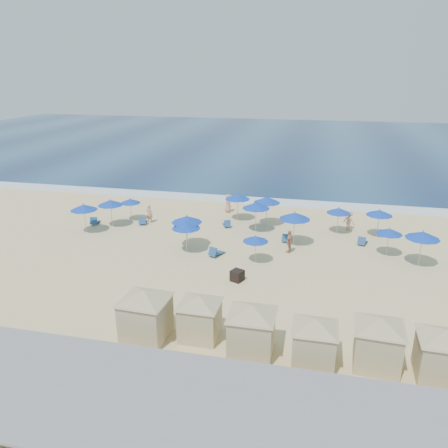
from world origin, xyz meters
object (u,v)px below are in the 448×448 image
at_px(umbrella_13, 187,219).
at_px(umbrella_8, 295,216).
at_px(umbrella_2, 130,201).
at_px(umbrella_10, 379,213).
at_px(umbrella_0, 110,203).
at_px(umbrella_9, 339,210).
at_px(cabana_0, 145,308).
at_px(cabana_4, 379,336).
at_px(umbrella_12, 389,231).
at_px(trash_bin, 237,276).
at_px(beachgoer_0, 150,214).
at_px(cabana_2, 252,323).
at_px(umbrella_3, 186,225).
at_px(umbrella_11, 423,235).
at_px(umbrella_5, 256,205).
at_px(umbrella_6, 256,239).
at_px(beachgoer_2, 349,221).
at_px(umbrella_1, 84,207).
at_px(beachgoer_1, 289,241).
at_px(umbrella_7, 267,200).
at_px(beachgoer_3, 228,203).
at_px(cabana_3, 315,335).
at_px(umbrella_4, 238,197).
at_px(cabana_5, 443,348).
at_px(cabana_1, 200,311).

bearing_deg(umbrella_13, umbrella_8, 16.43).
relative_size(umbrella_2, umbrella_10, 0.87).
distance_m(umbrella_0, umbrella_9, 18.99).
xyz_separation_m(cabana_0, umbrella_0, (-9.23, 14.84, 0.47)).
bearing_deg(cabana_4, umbrella_12, 81.31).
relative_size(trash_bin, umbrella_10, 0.30).
xyz_separation_m(umbrella_8, beachgoer_0, (-12.72, 2.53, -1.55)).
xyz_separation_m(umbrella_8, umbrella_9, (3.33, 3.40, -0.40)).
bearing_deg(umbrella_9, cabana_0, -118.88).
height_order(cabana_2, cabana_4, cabana_2).
xyz_separation_m(trash_bin, umbrella_3, (-4.52, 3.74, 1.73)).
bearing_deg(umbrella_2, umbrella_9, 2.12).
bearing_deg(umbrella_10, umbrella_11, -66.66).
relative_size(umbrella_5, umbrella_6, 1.27).
height_order(umbrella_3, beachgoer_2, umbrella_3).
relative_size(cabana_0, umbrella_13, 1.76).
bearing_deg(umbrella_1, beachgoer_1, -1.81).
bearing_deg(umbrella_7, umbrella_6, -88.01).
distance_m(umbrella_1, umbrella_8, 16.94).
bearing_deg(beachgoer_3, trash_bin, 156.44).
bearing_deg(umbrella_3, cabana_3, -49.53).
distance_m(umbrella_3, umbrella_5, 6.94).
xyz_separation_m(cabana_0, umbrella_2, (-8.30, 16.72, 0.13)).
distance_m(umbrella_5, umbrella_6, 6.25).
xyz_separation_m(umbrella_0, umbrella_4, (10.17, 4.01, 0.06)).
height_order(umbrella_2, umbrella_9, umbrella_9).
height_order(umbrella_0, umbrella_2, umbrella_0).
height_order(cabana_0, umbrella_13, cabana_0).
distance_m(umbrella_10, beachgoer_1, 8.24).
bearing_deg(umbrella_5, umbrella_2, 177.91).
relative_size(umbrella_6, umbrella_7, 0.78).
bearing_deg(umbrella_8, umbrella_10, 26.63).
relative_size(umbrella_7, umbrella_12, 1.23).
bearing_deg(umbrella_2, umbrella_10, 1.32).
distance_m(umbrella_6, beachgoer_3, 11.68).
xyz_separation_m(umbrella_1, beachgoer_1, (16.72, -0.53, -1.32)).
distance_m(umbrella_8, umbrella_9, 4.78).
bearing_deg(beachgoer_3, umbrella_0, 86.60).
bearing_deg(umbrella_4, beachgoer_3, 121.87).
xyz_separation_m(cabana_4, umbrella_12, (2.02, 13.24, 0.31)).
bearing_deg(umbrella_11, umbrella_0, 173.42).
bearing_deg(umbrella_2, umbrella_7, 6.31).
xyz_separation_m(umbrella_4, umbrella_10, (11.75, -1.64, -0.13)).
bearing_deg(umbrella_12, cabana_2, -119.63).
distance_m(cabana_0, cabana_2, 5.31).
bearing_deg(umbrella_7, beachgoer_1, -66.41).
bearing_deg(beachgoer_0, umbrella_7, -164.71).
bearing_deg(beachgoer_1, cabana_3, 24.66).
bearing_deg(cabana_5, beachgoer_0, 140.36).
distance_m(cabana_1, umbrella_2, 19.45).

